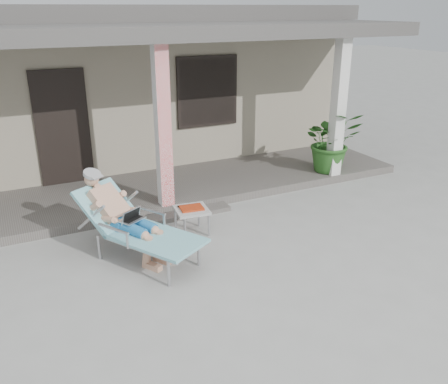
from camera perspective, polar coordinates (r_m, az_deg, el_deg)
ground at (r=6.37m, az=-0.27°, el=-9.40°), size 60.00×60.00×0.00m
house at (r=11.77m, az=-14.57°, el=12.93°), size 10.40×5.40×3.30m
porch_deck at (r=8.87m, az=-8.76°, el=0.07°), size 10.00×2.00×0.15m
porch_overhang at (r=8.24m, az=-9.73°, el=17.81°), size 10.00×2.30×2.85m
porch_step at (r=7.87m, az=-6.16°, el=-2.92°), size 2.00×0.30×0.07m
lounger at (r=6.50m, az=-11.40°, el=-1.64°), size 1.54×1.95×1.24m
side_table at (r=7.20m, az=-3.91°, el=-2.32°), size 0.54×0.54×0.44m
potted_palm at (r=9.72m, az=12.81°, el=5.99°), size 1.36×1.27×1.24m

